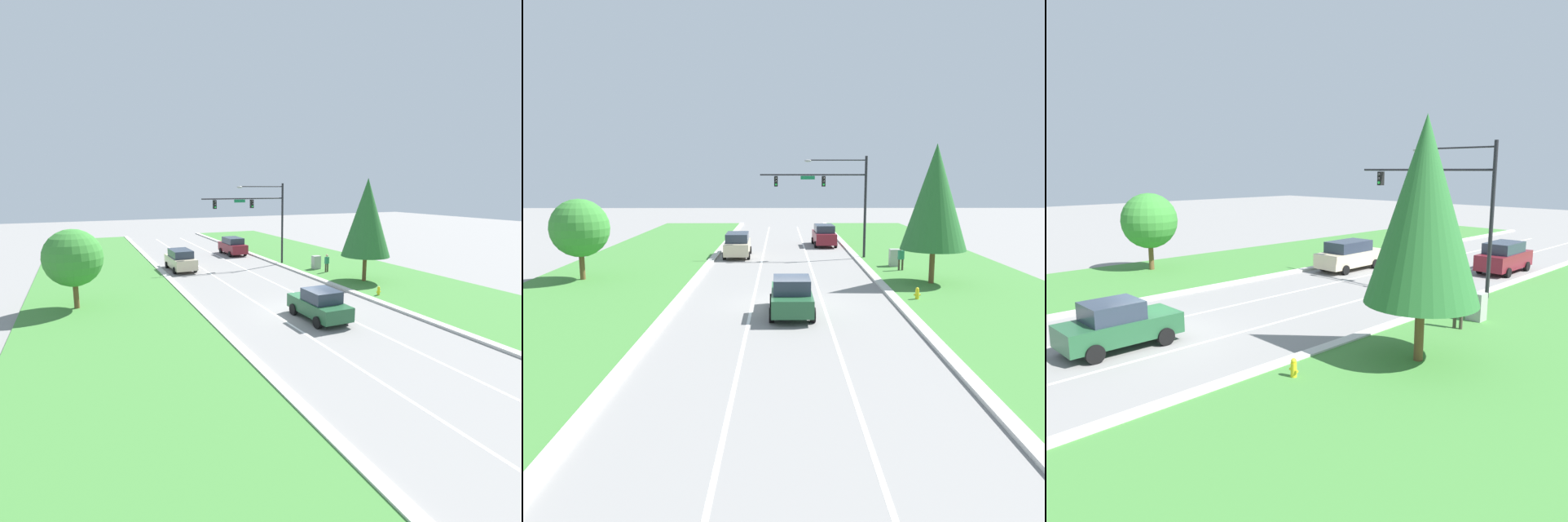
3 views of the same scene
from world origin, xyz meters
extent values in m
plane|color=gray|center=(0.00, 0.00, 0.00)|extent=(160.00, 160.00, 0.00)
cube|color=beige|center=(5.65, 0.00, 0.07)|extent=(0.50, 90.00, 0.15)
cube|color=beige|center=(-5.65, 0.00, 0.07)|extent=(0.50, 90.00, 0.15)
cube|color=#427F38|center=(10.90, 0.00, 0.04)|extent=(10.00, 90.00, 0.08)
cube|color=#427F38|center=(-10.90, 0.00, 0.04)|extent=(10.00, 90.00, 0.08)
cube|color=white|center=(-1.80, 0.00, 0.00)|extent=(0.14, 81.00, 0.01)
cube|color=white|center=(1.80, 0.00, 0.00)|extent=(0.14, 81.00, 0.01)
cylinder|color=black|center=(6.26, 15.18, 3.98)|extent=(0.20, 0.20, 7.97)
cylinder|color=black|center=(2.16, 15.18, 6.53)|extent=(8.20, 0.12, 0.12)
cube|color=#147042|center=(1.75, 15.18, 6.31)|extent=(1.10, 0.04, 0.28)
cylinder|color=black|center=(4.01, 15.18, 7.65)|extent=(4.51, 0.09, 0.09)
ellipsoid|color=gray|center=(1.75, 15.18, 7.60)|extent=(0.56, 0.28, 0.20)
cube|color=black|center=(2.98, 15.18, 6.03)|extent=(0.28, 0.32, 0.80)
sphere|color=#2D2D2D|center=(2.98, 15.01, 6.26)|extent=(0.16, 0.16, 0.16)
sphere|color=#2D2D2D|center=(2.98, 15.01, 6.03)|extent=(0.16, 0.16, 0.16)
sphere|color=#23D647|center=(2.98, 15.01, 5.80)|extent=(0.16, 0.16, 0.16)
cube|color=black|center=(-0.71, 15.18, 6.03)|extent=(0.28, 0.32, 0.80)
sphere|color=#2D2D2D|center=(-0.71, 15.01, 6.26)|extent=(0.16, 0.16, 0.16)
sphere|color=#2D2D2D|center=(-0.71, 15.01, 6.03)|extent=(0.16, 0.16, 0.16)
sphere|color=#23D647|center=(-0.71, 15.01, 5.80)|extent=(0.16, 0.16, 0.16)
cube|color=#235633|center=(0.15, -1.40, 0.74)|extent=(1.89, 4.33, 0.80)
cube|color=#283342|center=(0.15, -1.66, 1.47)|extent=(1.69, 1.95, 0.68)
cylinder|color=black|center=(1.05, -0.06, 0.34)|extent=(0.24, 0.67, 0.67)
cylinder|color=black|center=(-0.78, -0.07, 0.34)|extent=(0.24, 0.67, 0.67)
cylinder|color=black|center=(1.07, -2.74, 0.34)|extent=(0.24, 0.67, 0.67)
cylinder|color=black|center=(-0.76, -2.75, 0.34)|extent=(0.24, 0.67, 0.67)
cube|color=beige|center=(-3.84, 16.10, 0.78)|extent=(2.02, 4.99, 0.93)
cube|color=#283342|center=(-3.83, 15.97, 1.59)|extent=(1.79, 3.00, 0.69)
cylinder|color=black|center=(-2.93, 17.65, 0.31)|extent=(0.25, 0.63, 0.62)
cylinder|color=black|center=(-4.81, 17.61, 0.31)|extent=(0.25, 0.63, 0.62)
cylinder|color=black|center=(-2.86, 14.58, 0.31)|extent=(0.25, 0.63, 0.62)
cylinder|color=black|center=(-4.75, 14.55, 0.31)|extent=(0.25, 0.63, 0.62)
cube|color=maroon|center=(3.71, 22.57, 0.80)|extent=(1.98, 4.75, 0.98)
cube|color=#283342|center=(3.71, 22.45, 1.63)|extent=(1.75, 2.86, 0.68)
cylinder|color=black|center=(4.59, 24.05, 0.31)|extent=(0.25, 0.62, 0.62)
cylinder|color=black|center=(2.76, 24.00, 0.31)|extent=(0.25, 0.62, 0.62)
cylinder|color=black|center=(4.66, 21.13, 0.31)|extent=(0.25, 0.62, 0.62)
cylinder|color=black|center=(2.83, 21.08, 0.31)|extent=(0.25, 0.62, 0.62)
cube|color=#9E9E99|center=(7.78, 11.15, 0.65)|extent=(0.70, 0.60, 1.30)
cylinder|color=#42382D|center=(7.72, 9.43, 0.42)|extent=(0.14, 0.14, 0.84)
cylinder|color=#42382D|center=(7.97, 9.50, 0.42)|extent=(0.14, 0.14, 0.84)
cube|color=#287556|center=(7.84, 9.46, 1.14)|extent=(0.42, 0.31, 0.60)
sphere|color=tan|center=(7.84, 9.46, 1.58)|extent=(0.22, 0.22, 0.22)
cylinder|color=gold|center=(6.78, 1.24, 0.28)|extent=(0.20, 0.20, 0.55)
sphere|color=gold|center=(6.78, 1.24, 0.61)|extent=(0.18, 0.18, 0.18)
cylinder|color=gold|center=(6.66, 1.24, 0.30)|extent=(0.10, 0.09, 0.09)
cylinder|color=gold|center=(6.90, 1.24, 0.30)|extent=(0.10, 0.09, 0.09)
cylinder|color=brown|center=(8.71, 5.29, 1.06)|extent=(0.32, 0.32, 2.12)
cone|color=#28662D|center=(8.71, 5.29, 5.21)|extent=(3.86, 3.86, 6.18)
cylinder|color=brown|center=(-12.69, 6.51, 0.97)|extent=(0.32, 0.32, 1.95)
sphere|color=#388433|center=(-12.69, 6.51, 3.29)|extent=(3.57, 3.57, 3.57)
camera|label=1|loc=(-12.25, -20.75, 7.55)|focal=28.00mm
camera|label=2|loc=(-0.37, -24.60, 6.41)|focal=35.00mm
camera|label=3|loc=(17.95, -9.04, 6.53)|focal=35.00mm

